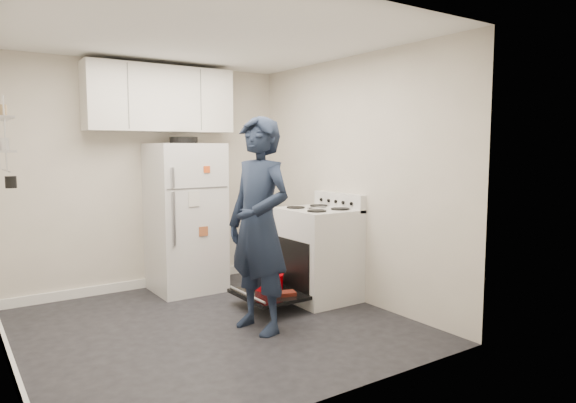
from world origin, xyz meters
TOP-DOWN VIEW (x-y plane):
  - room at (-0.03, 0.03)m, footprint 3.21×3.21m
  - electric_range at (1.26, 0.15)m, footprint 0.66×0.76m
  - open_oven_door at (0.71, 0.20)m, footprint 0.55×0.72m
  - refrigerator at (0.28, 1.25)m, footprint 0.72×0.74m
  - upper_cabinets at (0.10, 1.43)m, footprint 1.60×0.33m
  - wall_shelf_rack at (-1.52, 0.49)m, footprint 0.14×0.60m
  - person at (0.30, -0.30)m, footprint 0.57×0.75m

SIDE VIEW (x-z plane):
  - open_oven_door at x=0.71m, z-range 0.08..0.30m
  - electric_range at x=1.26m, z-range -0.08..1.02m
  - refrigerator at x=0.28m, z-range -0.03..1.66m
  - person at x=0.30m, z-range 0.00..1.84m
  - room at x=-0.03m, z-range -0.05..2.46m
  - wall_shelf_rack at x=-1.52m, z-range 1.37..1.98m
  - upper_cabinets at x=0.10m, z-range 1.75..2.45m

